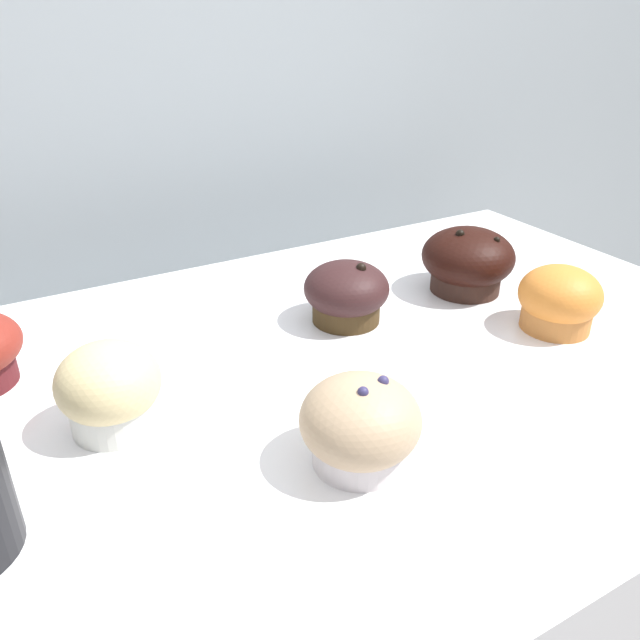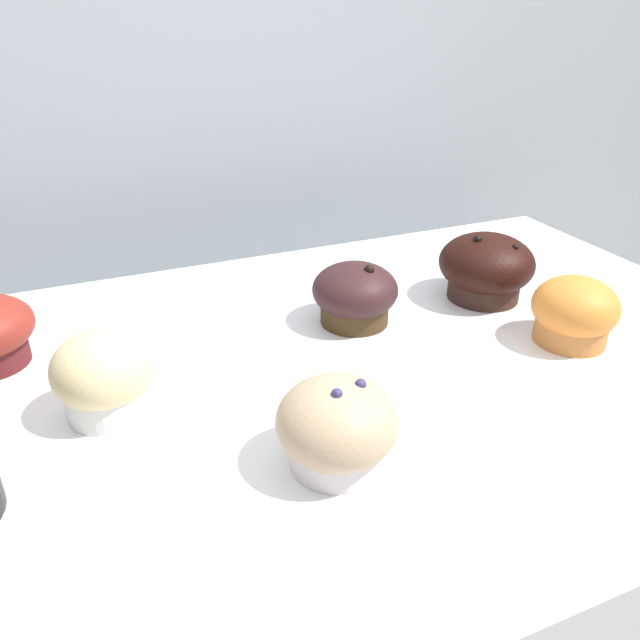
{
  "view_description": "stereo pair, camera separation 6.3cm",
  "coord_description": "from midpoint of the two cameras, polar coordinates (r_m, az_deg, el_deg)",
  "views": [
    {
      "loc": [
        -0.29,
        -0.47,
        1.27
      ],
      "look_at": [
        -0.01,
        0.02,
        0.98
      ],
      "focal_mm": 35.0,
      "sensor_mm": 36.0,
      "label": 1
    },
    {
      "loc": [
        -0.23,
        -0.49,
        1.27
      ],
      "look_at": [
        -0.01,
        0.02,
        0.98
      ],
      "focal_mm": 35.0,
      "sensor_mm": 36.0,
      "label": 2
    }
  ],
  "objects": [
    {
      "name": "muffin_front_center",
      "position": [
        0.57,
        -21.72,
        -6.0
      ],
      "size": [
        0.09,
        0.09,
        0.08
      ],
      "color": "silver",
      "rests_on": "display_counter"
    },
    {
      "name": "muffin_front_right",
      "position": [
        0.71,
        -0.1,
        2.42
      ],
      "size": [
        0.1,
        0.1,
        0.07
      ],
      "color": "#402D17",
      "rests_on": "display_counter"
    },
    {
      "name": "muffin_front_left",
      "position": [
        0.5,
        0.03,
        -9.72
      ],
      "size": [
        0.1,
        0.1,
        0.08
      ],
      "color": "silver",
      "rests_on": "display_counter"
    },
    {
      "name": "muffin_back_left",
      "position": [
        0.8,
        11.16,
        5.27
      ],
      "size": [
        0.12,
        0.12,
        0.09
      ],
      "color": "#331F19",
      "rests_on": "display_counter"
    },
    {
      "name": "wall_back",
      "position": [
        1.17,
        -15.36,
        8.02
      ],
      "size": [
        3.2,
        0.1,
        1.8
      ],
      "primitive_type": "cube",
      "color": "#A8B2B7",
      "rests_on": "ground"
    },
    {
      "name": "muffin_back_right",
      "position": [
        0.73,
        18.76,
        1.69
      ],
      "size": [
        0.09,
        0.09,
        0.07
      ],
      "color": "#CC7B3A",
      "rests_on": "display_counter"
    }
  ]
}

